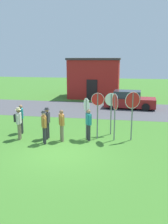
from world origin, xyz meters
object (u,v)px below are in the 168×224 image
(parked_car_on_street, at_px, (129,100))
(person_in_blue, at_px, (19,121))
(stop_sign_far_back, at_px, (115,108))
(stop_sign_low_front, at_px, (111,106))
(person_holding_notes, at_px, (47,121))
(person_with_sunhat, at_px, (89,123))
(stop_sign_leaning_left, at_px, (87,111))
(person_on_left, at_px, (62,124))
(person_in_dark_shirt, at_px, (44,125))
(stop_sign_center_cluster, at_px, (98,108))
(stop_sign_tallest, at_px, (132,107))
(person_near_signs, at_px, (21,117))

(parked_car_on_street, xyz_separation_m, person_in_blue, (-5.94, -9.29, 0.32))
(stop_sign_far_back, relative_size, stop_sign_low_front, 1.05)
(person_holding_notes, bearing_deg, person_with_sunhat, 2.95)
(stop_sign_leaning_left, distance_m, person_on_left, 1.50)
(parked_car_on_street, relative_size, person_in_dark_shirt, 2.53)
(person_in_dark_shirt, relative_size, person_holding_notes, 1.00)
(parked_car_on_street, bearing_deg, person_holding_notes, -116.59)
(parked_car_on_street, xyz_separation_m, person_holding_notes, (-4.47, -8.94, 0.32))
(parked_car_on_street, relative_size, person_with_sunhat, 2.60)
(stop_sign_leaning_left, distance_m, person_in_dark_shirt, 2.38)
(stop_sign_center_cluster, distance_m, person_in_blue, 4.29)
(stop_sign_tallest, relative_size, person_with_sunhat, 1.55)
(parked_car_on_street, height_order, stop_sign_far_back, stop_sign_far_back)
(person_near_signs, bearing_deg, stop_sign_far_back, -3.74)
(person_near_signs, distance_m, person_with_sunhat, 4.08)
(stop_sign_center_cluster, bearing_deg, stop_sign_leaning_left, -173.91)
(stop_sign_leaning_left, bearing_deg, stop_sign_far_back, -2.71)
(person_in_blue, distance_m, person_near_signs, 1.10)
(person_near_signs, distance_m, person_on_left, 2.81)
(stop_sign_low_front, relative_size, person_in_dark_shirt, 1.38)
(stop_sign_tallest, relative_size, person_on_left, 1.55)
(stop_sign_tallest, distance_m, stop_sign_center_cluster, 1.83)
(stop_sign_low_front, bearing_deg, person_on_left, -147.35)
(person_in_dark_shirt, relative_size, person_on_left, 1.03)
(stop_sign_far_back, height_order, person_in_dark_shirt, stop_sign_far_back)
(stop_sign_leaning_left, bearing_deg, person_in_dark_shirt, -149.56)
(person_holding_notes, distance_m, person_on_left, 0.92)
(person_in_dark_shirt, xyz_separation_m, person_holding_notes, (-0.11, 0.76, 0.03))
(person_near_signs, bearing_deg, person_holding_notes, -21.52)
(person_in_blue, height_order, person_in_dark_shirt, same)
(person_in_blue, bearing_deg, person_in_dark_shirt, -14.56)
(stop_sign_far_back, distance_m, person_near_signs, 5.45)
(person_holding_notes, distance_m, person_with_sunhat, 2.27)
(stop_sign_center_cluster, bearing_deg, stop_sign_low_front, 52.74)
(stop_sign_leaning_left, xyz_separation_m, person_in_dark_shirt, (-2.00, -1.18, -0.55))
(stop_sign_low_front, distance_m, person_on_left, 3.02)
(stop_sign_far_back, relative_size, stop_sign_center_cluster, 1.00)
(person_in_blue, distance_m, person_holding_notes, 1.50)
(person_in_blue, relative_size, person_holding_notes, 1.00)
(stop_sign_leaning_left, relative_size, person_on_left, 1.33)
(person_with_sunhat, bearing_deg, stop_sign_center_cluster, 40.26)
(parked_car_on_street, relative_size, person_in_blue, 2.53)
(stop_sign_far_back, xyz_separation_m, person_holding_notes, (-3.61, -0.35, -0.74))
(parked_car_on_street, distance_m, person_with_sunhat, 9.10)
(parked_car_on_street, height_order, stop_sign_tallest, stop_sign_tallest)
(person_near_signs, bearing_deg, stop_sign_tallest, -1.58)
(stop_sign_leaning_left, height_order, person_near_signs, stop_sign_leaning_left)
(person_in_blue, distance_m, person_in_dark_shirt, 1.62)
(parked_car_on_street, bearing_deg, stop_sign_far_back, -95.72)
(person_holding_notes, bearing_deg, stop_sign_low_front, 22.04)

